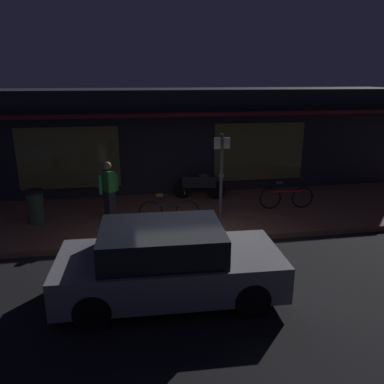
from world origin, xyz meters
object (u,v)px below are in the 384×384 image
(motorcycle, at_px, (200,184))
(bicycle_extra, at_px, (169,211))
(trash_bin, at_px, (36,206))
(person_bystander, at_px, (109,190))
(sign_post, at_px, (221,172))
(parked_car_far, at_px, (168,263))
(bicycle_parked, at_px, (286,197))

(motorcycle, relative_size, bicycle_extra, 1.02)
(trash_bin, bearing_deg, person_bystander, -4.63)
(person_bystander, bearing_deg, motorcycle, 27.72)
(motorcycle, bearing_deg, sign_post, -83.73)
(sign_post, relative_size, parked_car_far, 0.58)
(trash_bin, distance_m, parked_car_far, 5.16)
(person_bystander, distance_m, sign_post, 3.14)
(bicycle_parked, xyz_separation_m, trash_bin, (-7.24, 0.07, 0.11))
(bicycle_extra, distance_m, sign_post, 1.79)
(person_bystander, bearing_deg, parked_car_far, -72.96)
(sign_post, relative_size, trash_bin, 2.58)
(bicycle_parked, height_order, trash_bin, trash_bin)
(bicycle_extra, relative_size, trash_bin, 1.77)
(bicycle_parked, xyz_separation_m, sign_post, (-2.18, -0.50, 1.00))
(motorcycle, height_order, bicycle_extra, motorcycle)
(parked_car_far, bearing_deg, motorcycle, 72.86)
(bicycle_parked, bearing_deg, parked_car_far, -135.44)
(sign_post, bearing_deg, bicycle_extra, -174.13)
(bicycle_parked, xyz_separation_m, bicycle_extra, (-3.65, -0.65, 0.00))
(bicycle_parked, xyz_separation_m, person_bystander, (-5.25, -0.09, 0.52))
(person_bystander, relative_size, trash_bin, 1.80)
(parked_car_far, bearing_deg, sign_post, 61.74)
(bicycle_parked, distance_m, parked_car_far, 5.69)
(bicycle_parked, bearing_deg, trash_bin, 179.45)
(motorcycle, xyz_separation_m, trash_bin, (-4.85, -1.34, -0.03))
(trash_bin, bearing_deg, motorcycle, 15.45)
(bicycle_extra, bearing_deg, bicycle_parked, 10.13)
(motorcycle, relative_size, sign_post, 0.70)
(motorcycle, distance_m, person_bystander, 3.25)
(bicycle_extra, bearing_deg, parked_car_far, -96.83)
(person_bystander, xyz_separation_m, parked_car_far, (1.19, -3.90, -0.32))
(sign_post, height_order, parked_car_far, sign_post)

